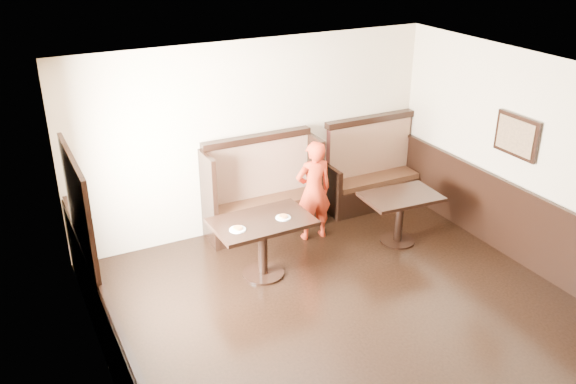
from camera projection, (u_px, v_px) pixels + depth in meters
ground at (391, 357)px, 6.54m from camera, size 7.00×7.00×0.00m
room_shell at (356, 299)px, 6.37m from camera, size 7.00×7.00×7.00m
booth_main at (262, 197)px, 8.99m from camera, size 1.75×0.72×1.45m
booth_neighbor at (372, 176)px, 9.81m from camera, size 1.65×0.72×1.45m
table_main at (262, 233)px, 7.77m from camera, size 1.29×0.82×0.81m
table_neighbor at (400, 207)px, 8.61m from camera, size 1.10×0.76×0.74m
child at (314, 191)px, 8.66m from camera, size 0.57×0.40×1.49m
pizza_plate_left at (238, 229)px, 7.45m from camera, size 0.21×0.21×0.04m
pizza_plate_right at (283, 217)px, 7.75m from camera, size 0.20×0.20×0.04m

